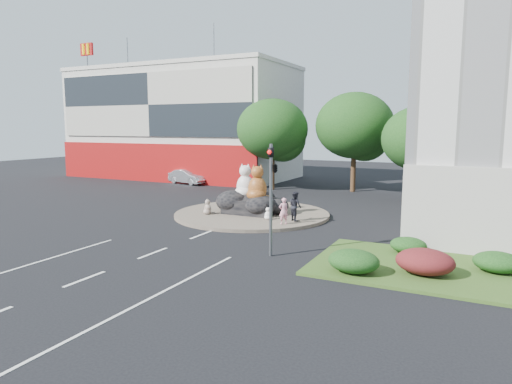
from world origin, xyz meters
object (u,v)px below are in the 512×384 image
kitten_white (268,213)px  pedestrian_pink (283,211)px  kitten_calico (208,206)px  pedestrian_dark (295,206)px  cat_tabby (257,182)px  cat_white (245,181)px  parked_car (188,177)px  litter_bin (354,260)px

kitten_white → pedestrian_pink: bearing=-66.4°
kitten_calico → kitten_white: (4.18, 0.15, -0.11)m
kitten_calico → pedestrian_pink: (5.52, -0.63, 0.27)m
kitten_white → pedestrian_pink: 1.59m
pedestrian_pink → pedestrian_dark: pedestrian_dark is taller
cat_tabby → kitten_calico: size_ratio=2.34×
kitten_white → cat_white: bearing=107.9°
cat_tabby → parked_car: bearing=125.7°
pedestrian_pink → cat_tabby: bearing=-81.0°
kitten_white → cat_tabby: bearing=101.8°
pedestrian_pink → litter_bin: 8.35m
pedestrian_pink → pedestrian_dark: bearing=-147.3°
kitten_calico → parked_car: (-11.07, 13.70, 0.04)m
pedestrian_dark → cat_tabby: bearing=25.0°
kitten_calico → pedestrian_dark: bearing=35.3°
kitten_calico → parked_car: parked_car is taller
cat_white → litter_bin: 12.96m
cat_tabby → kitten_calico: bearing=-169.1°
kitten_calico → parked_car: bearing=158.8°
cat_tabby → parked_car: (-13.98, 12.43, -1.52)m
cat_tabby → kitten_white: size_ratio=3.00×
cat_white → pedestrian_pink: bearing=-35.1°
cat_tabby → pedestrian_dark: 3.18m
kitten_calico → parked_car: 17.61m
cat_tabby → pedestrian_pink: cat_tabby is taller
pedestrian_pink → litter_bin: pedestrian_pink is taller
cat_white → pedestrian_dark: 4.44m
kitten_calico → pedestrian_dark: size_ratio=0.56×
kitten_white → pedestrian_dark: bearing=-22.3°
pedestrian_pink → cat_white: bearing=-78.6°
cat_tabby → pedestrian_dark: cat_tabby is taller
cat_white → parked_car: 17.45m
cat_white → kitten_calico: (-1.71, -1.91, -1.54)m
cat_white → litter_bin: (9.48, -8.64, -1.79)m
cat_tabby → parked_car: size_ratio=0.52×
pedestrian_dark → parked_car: (-16.85, 13.15, -0.34)m
cat_white → kitten_calico: bearing=-133.4°
kitten_white → litter_bin: bearing=-80.9°
kitten_calico → cat_tabby: bearing=53.5°
cat_white → cat_tabby: 1.36m
litter_bin → parked_car: bearing=137.5°
pedestrian_pink → parked_car: (-16.59, 14.33, -0.22)m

